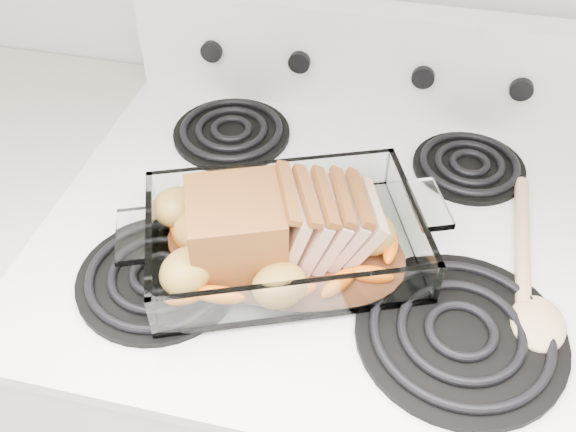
% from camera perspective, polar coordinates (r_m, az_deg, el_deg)
% --- Properties ---
extents(electric_range, '(0.78, 0.70, 1.12)m').
position_cam_1_polar(electric_range, '(1.27, 2.64, -15.20)').
color(electric_range, white).
rests_on(electric_range, ground).
extents(counter_left, '(0.58, 0.68, 0.93)m').
position_cam_1_polar(counter_left, '(1.48, -23.80, -9.22)').
color(counter_left, silver).
rests_on(counter_left, ground).
extents(baking_dish, '(0.34, 0.23, 0.07)m').
position_cam_1_polar(baking_dish, '(0.84, -0.32, -2.39)').
color(baking_dish, silver).
rests_on(baking_dish, electric_range).
extents(pork_roast, '(0.24, 0.12, 0.10)m').
position_cam_1_polar(pork_roast, '(0.82, -1.94, -0.40)').
color(pork_roast, brown).
rests_on(pork_roast, baking_dish).
extents(roast_vegetables, '(0.38, 0.21, 0.05)m').
position_cam_1_polar(roast_vegetables, '(0.86, 0.01, -0.00)').
color(roast_vegetables, '#FF6900').
rests_on(roast_vegetables, baking_dish).
extents(wooden_spoon, '(0.07, 0.31, 0.02)m').
position_cam_1_polar(wooden_spoon, '(0.87, 20.76, -5.67)').
color(wooden_spoon, '#D9AE80').
rests_on(wooden_spoon, electric_range).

